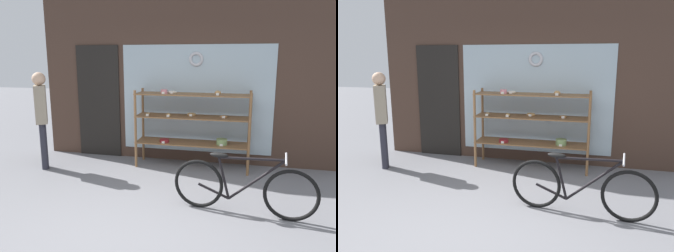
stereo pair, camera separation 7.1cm
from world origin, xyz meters
The scene contains 5 objects.
ground_plane centered at (0.00, 0.00, 0.00)m, with size 30.00×30.00×0.00m, color slate.
storefront_facade centered at (-0.04, 2.74, 1.90)m, with size 5.43×0.13×3.91m.
display_case centered at (0.20, 2.36, 0.83)m, with size 1.94×0.47×1.35m.
bicycle centered at (1.07, 0.77, 0.34)m, with size 1.72×0.46×0.76m.
pedestrian centered at (-2.26, 1.72, 0.97)m, with size 0.32×0.37×1.64m.
Camera 2 is at (1.13, -3.03, 1.88)m, focal length 35.00 mm.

